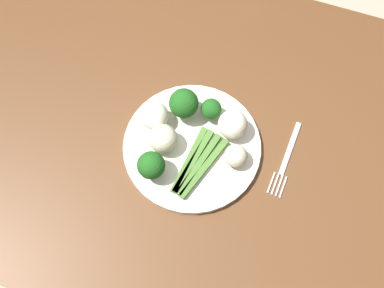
# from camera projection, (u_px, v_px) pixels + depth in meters

# --- Properties ---
(ground_plane) EXTENTS (6.00, 6.00, 0.02)m
(ground_plane) POSITION_uv_depth(u_px,v_px,m) (198.00, 214.00, 1.55)
(ground_plane) COLOR #B7A88E
(dining_table) EXTENTS (1.33, 0.81, 0.76)m
(dining_table) POSITION_uv_depth(u_px,v_px,m) (201.00, 150.00, 0.95)
(dining_table) COLOR brown
(dining_table) RESTS_ON ground_plane
(chair) EXTENTS (0.47, 0.47, 0.87)m
(chair) POSITION_uv_depth(u_px,v_px,m) (212.00, 0.00, 1.29)
(chair) COLOR brown
(chair) RESTS_ON ground_plane
(plate) EXTENTS (0.27, 0.27, 0.01)m
(plate) POSITION_uv_depth(u_px,v_px,m) (192.00, 146.00, 0.82)
(plate) COLOR silver
(plate) RESTS_ON dining_table
(asparagus_bundle) EXTENTS (0.08, 0.15, 0.01)m
(asparagus_bundle) POSITION_uv_depth(u_px,v_px,m) (196.00, 163.00, 0.80)
(asparagus_bundle) COLOR #47752D
(asparagus_bundle) RESTS_ON plate
(broccoli_near_center) EXTENTS (0.06, 0.06, 0.07)m
(broccoli_near_center) POSITION_uv_depth(u_px,v_px,m) (184.00, 104.00, 0.81)
(broccoli_near_center) COLOR #4C7F2B
(broccoli_near_center) RESTS_ON plate
(broccoli_left) EXTENTS (0.04, 0.04, 0.05)m
(broccoli_left) POSITION_uv_depth(u_px,v_px,m) (211.00, 109.00, 0.81)
(broccoli_left) COLOR #4C7F2B
(broccoli_left) RESTS_ON plate
(broccoli_right) EXTENTS (0.05, 0.05, 0.06)m
(broccoli_right) POSITION_uv_depth(u_px,v_px,m) (151.00, 165.00, 0.76)
(broccoli_right) COLOR #4C7F2B
(broccoli_right) RESTS_ON plate
(cauliflower_near_fork) EXTENTS (0.04, 0.04, 0.04)m
(cauliflower_near_fork) POSITION_uv_depth(u_px,v_px,m) (236.00, 156.00, 0.78)
(cauliflower_near_fork) COLOR beige
(cauliflower_near_fork) RESTS_ON plate
(cauliflower_edge) EXTENTS (0.06, 0.06, 0.06)m
(cauliflower_edge) POSITION_uv_depth(u_px,v_px,m) (154.00, 116.00, 0.81)
(cauliflower_edge) COLOR white
(cauliflower_edge) RESTS_ON plate
(cauliflower_front) EXTENTS (0.06, 0.06, 0.06)m
(cauliflower_front) POSITION_uv_depth(u_px,v_px,m) (233.00, 124.00, 0.80)
(cauliflower_front) COLOR white
(cauliflower_front) RESTS_ON plate
(cauliflower_front_left) EXTENTS (0.06, 0.06, 0.06)m
(cauliflower_front_left) POSITION_uv_depth(u_px,v_px,m) (163.00, 139.00, 0.79)
(cauliflower_front_left) COLOR beige
(cauliflower_front_left) RESTS_ON plate
(fork) EXTENTS (0.03, 0.17, 0.00)m
(fork) POSITION_uv_depth(u_px,v_px,m) (286.00, 159.00, 0.82)
(fork) COLOR silver
(fork) RESTS_ON dining_table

